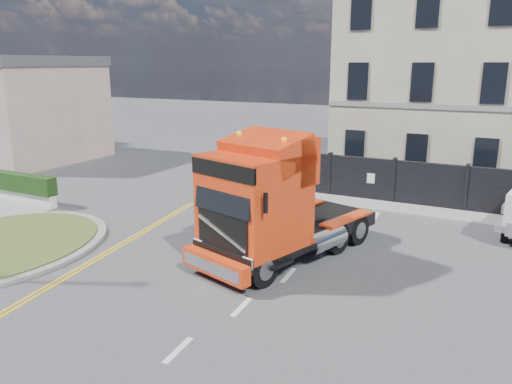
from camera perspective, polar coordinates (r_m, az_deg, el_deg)
The scene contains 6 objects.
ground at distance 16.74m, azimuth -5.11°, elevation -7.12°, with size 120.00×120.00×0.00m, color #424244.
seaside_bldg_pink at distance 36.11m, azimuth -25.20°, elevation 8.12°, with size 8.00×8.00×6.00m, color beige.
hoarding_fence at distance 22.80m, azimuth 21.73°, elevation 0.39°, with size 18.80×0.25×2.00m.
georgian_building at distance 29.74m, azimuth 23.03°, elevation 12.64°, with size 12.30×10.30×12.80m.
pavement_far at distance 22.22m, azimuth 19.86°, elevation -2.30°, with size 20.00×1.60×0.12m, color gray.
truck at distance 15.49m, azimuth 1.49°, elevation -1.77°, with size 4.37×7.19×4.04m.
Camera 1 is at (8.35, -13.14, 6.14)m, focal length 35.00 mm.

